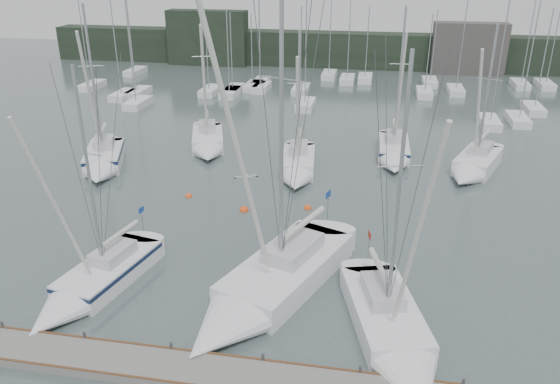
{
  "coord_description": "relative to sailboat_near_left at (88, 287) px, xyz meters",
  "views": [
    {
      "loc": [
        5.89,
        -21.52,
        15.91
      ],
      "look_at": [
        1.08,
        5.0,
        4.02
      ],
      "focal_mm": 35.0,
      "sensor_mm": 36.0,
      "label": 1
    }
  ],
  "objects": [
    {
      "name": "sailboat_mid_b",
      "position": [
        -0.62,
        22.11,
        0.08
      ],
      "size": [
        4.82,
        8.25,
        13.25
      ],
      "rotation": [
        0.0,
        0.0,
        0.3
      ],
      "color": "white",
      "rests_on": "ground"
    },
    {
      "name": "far_building_left",
      "position": [
        -12.32,
        60.56,
        3.48
      ],
      "size": [
        12.0,
        3.0,
        8.0
      ],
      "primitive_type": "cube",
      "color": "black",
      "rests_on": "ground"
    },
    {
      "name": "sailboat_near_center",
      "position": [
        8.59,
        0.7,
        0.1
      ],
      "size": [
        7.75,
        12.5,
        18.38
      ],
      "rotation": [
        0.0,
        0.0,
        -0.38
      ],
      "color": "white",
      "rests_on": "ground"
    },
    {
      "name": "far_treeline",
      "position": [
        7.68,
        62.56,
        1.98
      ],
      "size": [
        90.0,
        4.0,
        5.0
      ],
      "primitive_type": "cube",
      "color": "black",
      "rests_on": "ground"
    },
    {
      "name": "sailboat_mid_d",
      "position": [
        15.25,
        22.6,
        0.06
      ],
      "size": [
        2.64,
        8.32,
        13.0
      ],
      "rotation": [
        0.0,
        0.0,
        0.01
      ],
      "color": "white",
      "rests_on": "ground"
    },
    {
      "name": "far_building_right",
      "position": [
        25.68,
        60.56,
        2.98
      ],
      "size": [
        10.0,
        3.0,
        7.0
      ],
      "primitive_type": "cube",
      "color": "#464240",
      "rests_on": "ground"
    },
    {
      "name": "mast_forest",
      "position": [
        6.0,
        44.84,
        -0.04
      ],
      "size": [
        58.4,
        24.43,
        14.58
      ],
      "color": "white",
      "rests_on": "ground"
    },
    {
      "name": "buoy_c",
      "position": [
        0.89,
        12.59,
        -0.52
      ],
      "size": [
        0.5,
        0.5,
        0.5
      ],
      "primitive_type": "sphere",
      "color": "#F14D15",
      "rests_on": "ground"
    },
    {
      "name": "sailboat_near_right",
      "position": [
        15.11,
        -1.47,
        0.0
      ],
      "size": [
        5.18,
        9.71,
        13.64
      ],
      "rotation": [
        0.0,
        0.0,
        0.27
      ],
      "color": "white",
      "rests_on": "ground"
    },
    {
      "name": "sailboat_mid_c",
      "position": [
        7.89,
        17.82,
        0.07
      ],
      "size": [
        3.33,
        8.26,
        11.57
      ],
      "rotation": [
        0.0,
        0.0,
        0.1
      ],
      "color": "white",
      "rests_on": "ground"
    },
    {
      "name": "sailboat_mid_e",
      "position": [
        21.23,
        20.5,
        0.07
      ],
      "size": [
        5.45,
        8.34,
        12.1
      ],
      "rotation": [
        0.0,
        0.0,
        -0.39
      ],
      "color": "white",
      "rests_on": "ground"
    },
    {
      "name": "seagull",
      "position": [
        7.52,
        3.08,
        5.3
      ],
      "size": [
        1.08,
        0.58,
        0.22
      ],
      "rotation": [
        0.0,
        0.0,
        0.4
      ],
      "color": "silver",
      "rests_on": "ground"
    },
    {
      "name": "dock",
      "position": [
        7.68,
        -4.44,
        -0.32
      ],
      "size": [
        24.0,
        2.0,
        0.4
      ],
      "primitive_type": "cube",
      "color": "slate",
      "rests_on": "ground"
    },
    {
      "name": "sailboat_near_left",
      "position": [
        0.0,
        0.0,
        0.0
      ],
      "size": [
        4.29,
        9.11,
        12.25
      ],
      "rotation": [
        0.0,
        0.0,
        -0.21
      ],
      "color": "white",
      "rests_on": "ground"
    },
    {
      "name": "sailboat_mid_a",
      "position": [
        -7.47,
        16.26,
        0.14
      ],
      "size": [
        5.28,
        8.47,
        13.4
      ],
      "rotation": [
        0.0,
        0.0,
        0.35
      ],
      "color": "white",
      "rests_on": "ground"
    },
    {
      "name": "buoy_b",
      "position": [
        9.46,
        12.16,
        -0.52
      ],
      "size": [
        0.54,
        0.54,
        0.54
      ],
      "primitive_type": "sphere",
      "color": "#F14D15",
      "rests_on": "ground"
    },
    {
      "name": "ground",
      "position": [
        7.68,
        0.56,
        -0.52
      ],
      "size": [
        160.0,
        160.0,
        0.0
      ],
      "primitive_type": "plane",
      "color": "#4A5A59",
      "rests_on": "ground"
    },
    {
      "name": "buoy_a",
      "position": [
        5.3,
        11.07,
        -0.52
      ],
      "size": [
        0.62,
        0.62,
        0.62
      ],
      "primitive_type": "sphere",
      "color": "#F14D15",
      "rests_on": "ground"
    }
  ]
}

